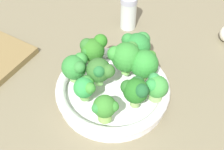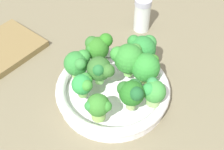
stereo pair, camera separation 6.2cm
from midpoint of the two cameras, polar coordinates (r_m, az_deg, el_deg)
ground_plane at (r=67.46cm, az=-2.13°, el=-5.14°), size 130.00×130.00×2.50cm
bowl at (r=65.20cm, az=-2.70°, el=-3.11°), size 24.27×24.27×3.93cm
broccoli_floret_0 at (r=63.22cm, az=-9.61°, el=1.39°), size 5.96×5.65×6.02cm
broccoli_floret_1 at (r=65.63cm, az=-6.32°, el=4.67°), size 6.20×5.23×6.93cm
broccoli_floret_2 at (r=62.89cm, az=-0.14°, el=3.29°), size 6.56×6.70×7.66cm
broccoli_floret_3 at (r=55.87cm, az=-4.52°, el=-6.28°), size 4.66×4.44×5.84cm
broccoli_floret_4 at (r=59.76cm, az=-7.96°, el=-2.40°), size 4.40×4.64×5.12cm
broccoli_floret_5 at (r=61.21cm, az=-5.18°, el=0.65°), size 5.03×5.79×6.41cm
broccoli_floret_6 at (r=62.34cm, az=3.14°, el=1.99°), size 6.32×5.87×6.96cm
broccoli_floret_7 at (r=57.19cm, az=1.25°, el=-3.05°), size 5.30×5.67×6.80cm
broccoli_floret_8 at (r=66.64cm, az=2.10°, el=5.49°), size 6.60×6.29×6.74cm
broccoli_floret_9 at (r=59.16cm, az=5.25°, el=-2.33°), size 4.71×4.65×5.62cm
pepper_shaker at (r=81.62cm, az=0.89°, el=11.50°), size 4.39×4.39×9.22cm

